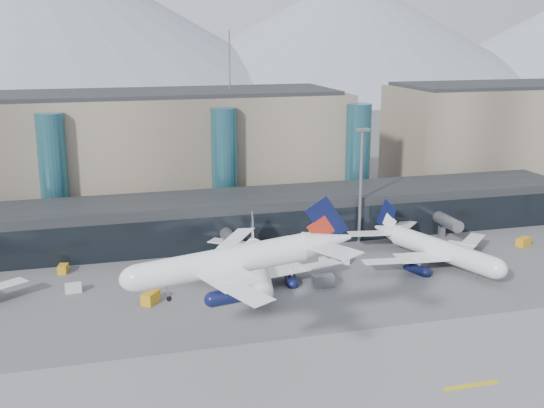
{
  "coord_description": "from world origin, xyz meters",
  "views": [
    {
      "loc": [
        -27.43,
        -86.91,
        45.98
      ],
      "look_at": [
        5.43,
        32.0,
        14.48
      ],
      "focal_mm": 45.0,
      "sensor_mm": 36.0,
      "label": 1
    }
  ],
  "objects_px": {
    "lightmast_mid": "(361,179)",
    "veh_g": "(324,261)",
    "veh_a": "(73,288)",
    "veh_h": "(151,298)",
    "veh_b": "(63,269)",
    "veh_e": "(523,242)",
    "jet_parked_right": "(429,240)",
    "veh_c": "(323,281)",
    "hero_jet": "(245,252)",
    "veh_d": "(345,258)",
    "jet_parked_mid": "(256,257)"
  },
  "relations": [
    {
      "from": "lightmast_mid",
      "to": "veh_g",
      "type": "xyz_separation_m",
      "value": [
        -12.41,
        -11.62,
        -13.8
      ]
    },
    {
      "from": "veh_a",
      "to": "veh_h",
      "type": "distance_m",
      "value": 15.71
    },
    {
      "from": "veh_a",
      "to": "lightmast_mid",
      "type": "bearing_deg",
      "value": 8.92
    },
    {
      "from": "veh_b",
      "to": "veh_e",
      "type": "relative_size",
      "value": 0.83
    },
    {
      "from": "jet_parked_right",
      "to": "veh_c",
      "type": "height_order",
      "value": "jet_parked_right"
    },
    {
      "from": "veh_b",
      "to": "veh_h",
      "type": "relative_size",
      "value": 0.75
    },
    {
      "from": "hero_jet",
      "to": "veh_h",
      "type": "height_order",
      "value": "hero_jet"
    },
    {
      "from": "veh_d",
      "to": "veh_g",
      "type": "height_order",
      "value": "veh_d"
    },
    {
      "from": "lightmast_mid",
      "to": "hero_jet",
      "type": "distance_m",
      "value": 64.98
    },
    {
      "from": "lightmast_mid",
      "to": "jet_parked_right",
      "type": "relative_size",
      "value": 0.7
    },
    {
      "from": "veh_a",
      "to": "veh_b",
      "type": "relative_size",
      "value": 1.05
    },
    {
      "from": "jet_parked_right",
      "to": "veh_c",
      "type": "bearing_deg",
      "value": 88.12
    },
    {
      "from": "jet_parked_right",
      "to": "veh_b",
      "type": "relative_size",
      "value": 13.23
    },
    {
      "from": "jet_parked_mid",
      "to": "veh_c",
      "type": "relative_size",
      "value": 8.63
    },
    {
      "from": "veh_h",
      "to": "veh_e",
      "type": "bearing_deg",
      "value": -47.51
    },
    {
      "from": "veh_d",
      "to": "veh_e",
      "type": "distance_m",
      "value": 41.78
    },
    {
      "from": "lightmast_mid",
      "to": "veh_c",
      "type": "relative_size",
      "value": 6.41
    },
    {
      "from": "veh_a",
      "to": "veh_g",
      "type": "relative_size",
      "value": 1.35
    },
    {
      "from": "jet_parked_mid",
      "to": "veh_a",
      "type": "relative_size",
      "value": 11.94
    },
    {
      "from": "veh_c",
      "to": "veh_d",
      "type": "height_order",
      "value": "veh_c"
    },
    {
      "from": "lightmast_mid",
      "to": "veh_a",
      "type": "distance_m",
      "value": 64.38
    },
    {
      "from": "veh_e",
      "to": "jet_parked_mid",
      "type": "bearing_deg",
      "value": 159.78
    },
    {
      "from": "veh_a",
      "to": "veh_e",
      "type": "height_order",
      "value": "veh_e"
    },
    {
      "from": "jet_parked_right",
      "to": "veh_e",
      "type": "bearing_deg",
      "value": -100.63
    },
    {
      "from": "veh_d",
      "to": "veh_h",
      "type": "bearing_deg",
      "value": 123.47
    },
    {
      "from": "jet_parked_mid",
      "to": "veh_a",
      "type": "bearing_deg",
      "value": 97.68
    },
    {
      "from": "veh_a",
      "to": "veh_d",
      "type": "height_order",
      "value": "veh_d"
    },
    {
      "from": "lightmast_mid",
      "to": "jet_parked_right",
      "type": "height_order",
      "value": "lightmast_mid"
    },
    {
      "from": "veh_c",
      "to": "hero_jet",
      "type": "bearing_deg",
      "value": -123.15
    },
    {
      "from": "jet_parked_right",
      "to": "veh_a",
      "type": "relative_size",
      "value": 12.63
    },
    {
      "from": "jet_parked_mid",
      "to": "veh_b",
      "type": "bearing_deg",
      "value": 80.69
    },
    {
      "from": "veh_c",
      "to": "veh_a",
      "type": "bearing_deg",
      "value": 171.45
    },
    {
      "from": "veh_e",
      "to": "jet_parked_right",
      "type": "bearing_deg",
      "value": 164.52
    },
    {
      "from": "lightmast_mid",
      "to": "veh_c",
      "type": "xyz_separation_m",
      "value": [
        -16.83,
        -23.36,
        -13.31
      ]
    },
    {
      "from": "jet_parked_mid",
      "to": "veh_g",
      "type": "xyz_separation_m",
      "value": [
        15.18,
        4.0,
        -3.58
      ]
    },
    {
      "from": "jet_parked_mid",
      "to": "veh_d",
      "type": "bearing_deg",
      "value": -68.86
    },
    {
      "from": "veh_c",
      "to": "veh_e",
      "type": "height_order",
      "value": "veh_c"
    },
    {
      "from": "hero_jet",
      "to": "veh_d",
      "type": "relative_size",
      "value": 10.77
    },
    {
      "from": "veh_g",
      "to": "veh_e",
      "type": "bearing_deg",
      "value": 74.89
    },
    {
      "from": "veh_d",
      "to": "veh_h",
      "type": "height_order",
      "value": "veh_h"
    },
    {
      "from": "veh_g",
      "to": "hero_jet",
      "type": "bearing_deg",
      "value": -46.97
    },
    {
      "from": "veh_d",
      "to": "veh_g",
      "type": "distance_m",
      "value": 4.53
    },
    {
      "from": "veh_b",
      "to": "hero_jet",
      "type": "bearing_deg",
      "value": -142.08
    },
    {
      "from": "veh_a",
      "to": "veh_d",
      "type": "distance_m",
      "value": 53.48
    },
    {
      "from": "jet_parked_mid",
      "to": "veh_h",
      "type": "relative_size",
      "value": 9.4
    },
    {
      "from": "jet_parked_right",
      "to": "veh_e",
      "type": "relative_size",
      "value": 10.98
    },
    {
      "from": "hero_jet",
      "to": "veh_b",
      "type": "xyz_separation_m",
      "value": [
        -25.06,
        49.58,
        -17.07
      ]
    },
    {
      "from": "veh_c",
      "to": "veh_d",
      "type": "xyz_separation_m",
      "value": [
        8.93,
        11.47,
        -0.26
      ]
    },
    {
      "from": "veh_a",
      "to": "veh_h",
      "type": "bearing_deg",
      "value": -38.09
    },
    {
      "from": "hero_jet",
      "to": "veh_e",
      "type": "xyz_separation_m",
      "value": [
        72.15,
        40.36,
        -16.92
      ]
    }
  ]
}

